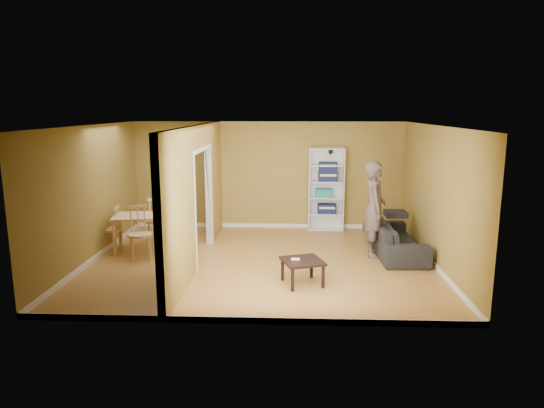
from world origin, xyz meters
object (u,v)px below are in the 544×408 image
Objects in this scene: coffee_table at (303,264)px; chair_far at (156,219)px; person at (375,201)px; bookshelf at (326,189)px; dining_table at (144,219)px; sofa at (396,233)px; chair_near at (139,233)px; chair_left at (110,228)px.

chair_far is at bearing 141.90° from coffee_table.
person is 1.12× the size of bookshelf.
dining_table is 0.62m from chair_far.
sofa is at bearing -0.39° from dining_table.
coffee_table is at bearing 122.86° from chair_far.
chair_near is 1.20m from chair_far.
dining_table is (-5.18, 0.04, 0.25)m from sofa.
sofa is 2.41× the size of chair_left.
dining_table is at bearing 149.94° from coffee_table.
dining_table is at bearing -153.89° from bookshelf.
chair_left is 1.05m from chair_near.
sofa is 3.45× the size of coffee_table.
coffee_table is (-0.63, -3.78, -0.64)m from bookshelf.
chair_left is 1.00m from chair_far.
coffee_table is 0.53× the size of dining_table.
dining_table is at bearing 82.78° from chair_left.
chair_near is at bearing 71.22° from chair_far.
sofa is 1.10× the size of bookshelf.
chair_near is (-3.79, -2.51, -0.48)m from bookshelf.
chair_near is 1.01× the size of chair_far.
chair_near is at bearing -146.50° from bookshelf.
bookshelf is 1.67× the size of dining_table.
coffee_table is at bearing 143.69° from person.
dining_table is at bearing 92.02° from person.
chair_far reaches higher than coffee_table.
sofa is 1.83× the size of dining_table.
chair_near is at bearing 47.82° from chair_left.
bookshelf reaches higher than chair_left.
bookshelf is 4.04m from chair_far.
coffee_table is 0.61× the size of chair_near.
bookshelf reaches higher than chair_near.
person is at bearing -2.07° from dining_table.
dining_table is (-3.25, 1.88, 0.31)m from coffee_table.
dining_table is at bearing 62.67° from chair_far.
person is at bearing -17.63° from chair_near.
dining_table is 0.63m from chair_near.
dining_table is 1.32× the size of chair_left.
person is 2.46× the size of chair_left.
bookshelf is 4.33m from dining_table.
sofa is 2.40m from bookshelf.
chair_far reaches higher than dining_table.
sofa is 5.13m from chair_far.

